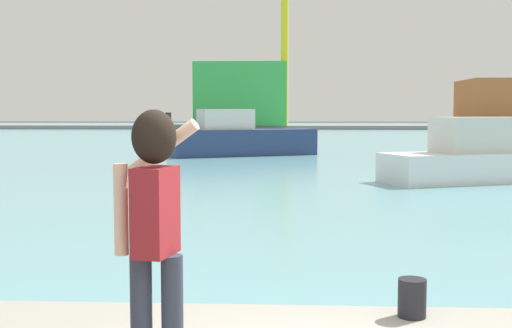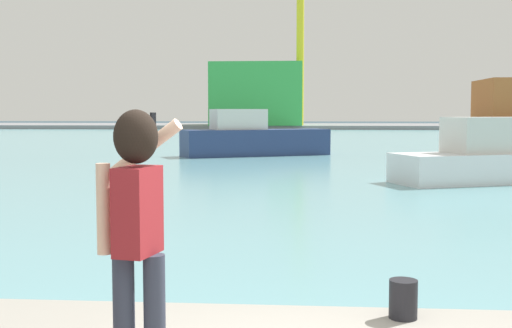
{
  "view_description": "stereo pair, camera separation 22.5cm",
  "coord_description": "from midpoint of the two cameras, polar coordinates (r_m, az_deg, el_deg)",
  "views": [
    {
      "loc": [
        -0.22,
        -3.73,
        2.3
      ],
      "look_at": [
        -0.66,
        4.86,
        1.62
      ],
      "focal_mm": 45.8,
      "sensor_mm": 36.0,
      "label": 1
    },
    {
      "loc": [
        0.0,
        -3.71,
        2.3
      ],
      "look_at": [
        -0.66,
        4.86,
        1.62
      ],
      "focal_mm": 45.8,
      "sensor_mm": 36.0,
      "label": 2
    }
  ],
  "objects": [
    {
      "name": "harbor_bollard",
      "position": [
        5.73,
        12.36,
        -11.36
      ],
      "size": [
        0.24,
        0.24,
        0.33
      ],
      "primitive_type": "cylinder",
      "color": "black",
      "rests_on": "quay_promenade"
    },
    {
      "name": "ground_plane",
      "position": [
        53.77,
        3.06,
        2.09
      ],
      "size": [
        220.0,
        220.0,
        0.0
      ],
      "primitive_type": "plane",
      "color": "#334751"
    },
    {
      "name": "boat_moored_2",
      "position": [
        23.23,
        20.46,
        0.45
      ],
      "size": [
        9.04,
        5.12,
        2.12
      ],
      "rotation": [
        0.0,
        0.0,
        0.37
      ],
      "color": "white",
      "rests_on": "harbor_water"
    },
    {
      "name": "harbor_water",
      "position": [
        55.77,
        3.06,
        2.19
      ],
      "size": [
        140.0,
        100.0,
        0.02
      ],
      "primitive_type": "cube",
      "color": "#6BA8B2",
      "rests_on": "ground_plane"
    },
    {
      "name": "warehouse_left",
      "position": [
        91.71,
        -1.24,
        6.08
      ],
      "size": [
        12.37,
        11.89,
        8.43
      ],
      "primitive_type": "cube",
      "color": "green",
      "rests_on": "far_shore_dock"
    },
    {
      "name": "port_crane",
      "position": [
        87.75,
        2.64,
        10.98
      ],
      "size": [
        4.14,
        9.04,
        19.88
      ],
      "color": "yellow",
      "rests_on": "far_shore_dock"
    },
    {
      "name": "far_shore_dock",
      "position": [
        95.74,
        3.02,
        3.32
      ],
      "size": [
        140.0,
        20.0,
        0.53
      ],
      "primitive_type": "cube",
      "color": "gray",
      "rests_on": "ground_plane"
    },
    {
      "name": "boat_moored",
      "position": [
        34.26,
        -1.57,
        2.23
      ],
      "size": [
        7.86,
        5.07,
        2.44
      ],
      "rotation": [
        0.0,
        0.0,
        0.44
      ],
      "color": "navy",
      "rests_on": "harbor_water"
    },
    {
      "name": "warehouse_right",
      "position": [
        100.03,
        21.3,
        5.05
      ],
      "size": [
        13.16,
        11.88,
        6.37
      ],
      "primitive_type": "cube",
      "color": "#B26633",
      "rests_on": "far_shore_dock"
    },
    {
      "name": "person_photographer",
      "position": [
        4.19,
        -10.4,
        -4.55
      ],
      "size": [
        0.53,
        0.57,
        1.74
      ],
      "rotation": [
        0.0,
        0.0,
        1.35
      ],
      "color": "#2D3342",
      "rests_on": "quay_promenade"
    }
  ]
}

